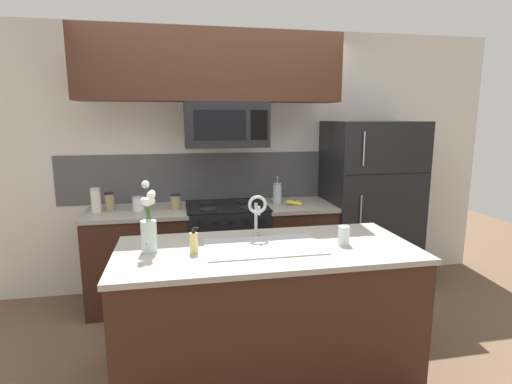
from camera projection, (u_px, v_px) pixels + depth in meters
ground_plane at (242, 346)px, 3.09m from camera, size 10.00×10.00×0.00m
rear_partition at (250, 161)px, 4.14m from camera, size 5.20×0.10×2.60m
splash_band at (222, 177)px, 4.06m from camera, size 3.18×0.01×0.48m
back_counter_left at (139, 258)px, 3.72m from camera, size 0.92×0.65×0.91m
back_counter_right at (297, 247)px, 4.01m from camera, size 0.68×0.65×0.91m
stove_range at (227, 251)px, 3.87m from camera, size 0.76×0.64×0.93m
microwave at (226, 125)px, 3.63m from camera, size 0.74×0.40×0.40m
upper_cabinet_band at (212, 67)px, 3.48m from camera, size 2.29×0.34×0.60m
refrigerator at (368, 205)px, 4.10m from camera, size 0.88×0.74×1.71m
storage_jar_tall at (96, 200)px, 3.55m from camera, size 0.09×0.09×0.22m
storage_jar_medium at (110, 202)px, 3.61m from camera, size 0.09×0.09×0.17m
storage_jar_short at (138, 204)px, 3.61m from camera, size 0.10×0.10×0.13m
storage_jar_squat at (176, 202)px, 3.65m from camera, size 0.10×0.10×0.14m
banana_bunch at (294, 203)px, 3.85m from camera, size 0.19×0.11×0.08m
french_press at (277, 193)px, 3.93m from camera, size 0.09×0.09×0.27m
island_counter at (267, 311)px, 2.69m from camera, size 1.95×0.86×0.91m
kitchen_sink at (263, 257)px, 2.61m from camera, size 0.76×0.44×0.16m
sink_faucet at (257, 210)px, 2.78m from camera, size 0.14×0.14×0.31m
dish_soap_bottle at (194, 242)px, 2.48m from camera, size 0.06×0.05×0.16m
drinking_glass at (344, 235)px, 2.65m from camera, size 0.08×0.08×0.12m
flower_vase at (149, 229)px, 2.49m from camera, size 0.10×0.15×0.45m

